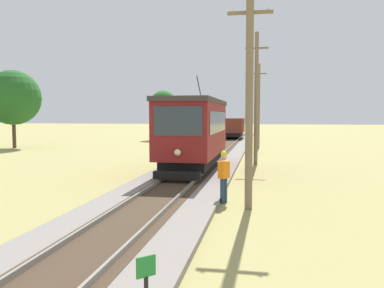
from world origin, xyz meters
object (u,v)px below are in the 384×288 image
Objects in this scene: red_tram at (194,131)px; track_worker at (224,175)px; tree_left_near at (13,98)px; utility_pole_far at (259,105)px; utility_pole_mid at (256,97)px; tree_right_near at (163,104)px; freight_car at (234,127)px; utility_pole_near_tram at (249,96)px; gravel_pile at (201,132)px.

track_worker is at bearing -71.98° from red_tram.
utility_pole_far is at bearing 10.29° from tree_left_near.
tree_right_near is at bearing 116.79° from utility_pole_mid.
red_tram is at bearing -89.99° from freight_car.
red_tram is 4.79× the size of track_worker.
freight_car is 0.86× the size of tree_right_near.
tree_right_near is (10.29, 14.75, -0.22)m from tree_left_near.
utility_pole_near_tram reaches higher than red_tram.
freight_car is 0.65× the size of utility_pole_mid.
utility_pole_near_tram is 11.79m from utility_pole_mid.
freight_car is at bearing 90.01° from red_tram.
utility_pole_mid is at bearing -20.90° from tree_left_near.
utility_pole_mid is 12.39m from utility_pole_far.
utility_pole_mid reaches higher than gravel_pile.
tree_right_near is (-8.61, 27.27, 2.17)m from red_tram.
track_worker is (2.21, -34.42, -0.57)m from freight_car.
tree_left_near is at bearing -141.35° from freight_car.
tree_right_near reaches higher than red_tram.
tree_left_near is at bearing -124.90° from tree_right_near.
gravel_pile is at bearing 105.35° from utility_pole_mid.
freight_car is 1.65× the size of gravel_pile.
utility_pole_mid reaches higher than utility_pole_far.
utility_pole_mid is at bearing -82.53° from freight_car.
utility_pole_near_tram is (3.08, -7.66, 1.40)m from red_tram.
utility_pole_mid reaches higher than tree_left_near.
red_tram is at bearing -72.47° from tree_right_near.
track_worker is (2.21, -6.79, -1.21)m from red_tram.
freight_car is 0.68× the size of utility_pole_far.
gravel_pile is at bearing 115.61° from utility_pole_far.
utility_pole_near_tram is 24.17m from utility_pole_far.
utility_pole_near_tram reaches higher than track_worker.
gravel_pile is 25.22m from tree_left_near.
gravel_pile is at bearing 55.73° from tree_left_near.
tree_left_near is (-21.98, -3.99, 0.66)m from utility_pole_far.
red_tram is 1.21× the size of tree_left_near.
freight_car is at bearing 105.48° from utility_pole_far.
utility_pole_mid is 25.93m from tree_right_near.
red_tram is at bearing 138.53° from track_worker.
utility_pole_far reaches higher than tree_left_near.
track_worker is 28.83m from tree_left_near.
utility_pole_far is (-0.00, 12.38, -0.15)m from utility_pole_mid.
tree_left_near is 1.17× the size of tree_right_near.
utility_pole_near_tram is 29.86m from tree_left_near.
gravel_pile is at bearing 98.38° from red_tram.
freight_car is at bearing 38.65° from tree_left_near.
gravel_pile is (-7.96, 16.59, -3.29)m from utility_pole_far.
utility_pole_far is at bearing 90.00° from utility_pole_mid.
utility_pole_mid is at bearing 53.23° from red_tram.
tree_right_near is at bearing -122.64° from gravel_pile.
red_tram is 33.49m from gravel_pile.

